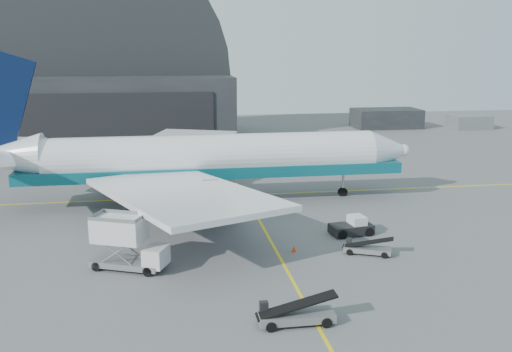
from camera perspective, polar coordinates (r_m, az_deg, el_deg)
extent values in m
plane|color=#565659|center=(48.43, 2.25, -7.87)|extent=(200.00, 200.00, 0.00)
cube|color=yellow|center=(67.24, -1.08, -1.90)|extent=(80.00, 0.25, 0.02)
cube|color=yellow|center=(46.60, 2.74, -8.72)|extent=(0.25, 40.00, 0.02)
cube|color=black|center=(110.74, -15.87, 6.59)|extent=(50.00, 28.00, 12.00)
cube|color=black|center=(96.95, -16.77, 5.11)|extent=(42.00, 0.40, 9.50)
cube|color=black|center=(126.70, 12.84, 4.75)|extent=(14.00, 8.00, 4.00)
cube|color=slate|center=(130.47, 20.47, 4.49)|extent=(8.00, 6.00, 2.80)
cylinder|color=white|center=(63.51, -4.28, 2.01)|extent=(36.22, 4.83, 4.83)
cone|color=white|center=(68.22, 13.00, 2.47)|extent=(4.43, 4.83, 4.83)
sphere|color=white|center=(69.00, 14.55, 2.50)|extent=(1.41, 1.41, 1.41)
cone|color=white|center=(65.31, -23.57, 1.81)|extent=(7.04, 4.83, 4.83)
cube|color=black|center=(67.68, 12.08, 2.96)|extent=(2.62, 2.21, 0.70)
cube|color=#0B5561|center=(63.82, -4.26, 0.64)|extent=(42.26, 4.88, 1.21)
cube|color=white|center=(51.74, -7.57, -1.71)|extent=(18.55, 24.67, 1.47)
cube|color=white|center=(75.37, -8.11, 2.86)|extent=(18.55, 24.67, 1.47)
cube|color=white|center=(69.66, -23.12, 2.99)|extent=(6.16, 8.42, 0.35)
cylinder|color=gray|center=(56.18, -4.56, -2.16)|extent=(5.23, 2.72, 2.72)
cylinder|color=gray|center=(71.82, -5.60, 1.13)|extent=(5.23, 2.72, 2.72)
cylinder|color=#A5A5AA|center=(67.24, 8.70, -0.82)|extent=(0.28, 0.28, 2.82)
cylinder|color=black|center=(67.47, 8.67, -1.61)|extent=(1.11, 0.35, 1.11)
cylinder|color=black|center=(61.32, -5.83, -2.90)|extent=(1.31, 0.45, 1.31)
cylinder|color=black|center=(67.53, -6.15, -1.44)|extent=(1.31, 0.45, 1.31)
cube|color=slate|center=(46.42, -12.72, -8.45)|extent=(6.09, 4.31, 0.47)
cube|color=silver|center=(45.14, -9.96, -7.92)|extent=(2.24, 2.59, 1.51)
cube|color=black|center=(44.79, -9.14, -7.74)|extent=(0.78, 1.67, 0.85)
cube|color=silver|center=(45.78, -13.52, -5.23)|extent=(4.57, 3.73, 1.88)
cylinder|color=black|center=(44.74, -10.77, -9.38)|extent=(0.80, 0.56, 0.75)
cylinder|color=black|center=(46.41, -9.74, -8.50)|extent=(0.80, 0.56, 0.75)
cylinder|color=black|center=(46.65, -15.67, -8.70)|extent=(0.80, 0.56, 0.75)
cylinder|color=black|center=(48.25, -14.50, -7.89)|extent=(0.80, 0.56, 0.75)
cube|color=black|center=(54.01, 9.49, -5.23)|extent=(4.10, 2.63, 0.87)
cube|color=silver|center=(54.03, 10.07, -4.39)|extent=(1.57, 1.90, 0.87)
cylinder|color=black|center=(53.85, 11.23, -5.52)|extent=(0.90, 0.45, 0.87)
cylinder|color=black|center=(55.46, 10.29, -4.94)|extent=(0.90, 0.45, 0.87)
cylinder|color=black|center=(52.67, 8.63, -5.84)|extent=(0.90, 0.45, 0.87)
cylinder|color=black|center=(54.31, 7.75, -5.23)|extent=(0.90, 0.45, 0.87)
cube|color=slate|center=(37.07, 4.04, -13.85)|extent=(4.83, 1.65, 0.49)
cube|color=black|center=(36.73, 4.06, -12.78)|extent=(5.14, 1.10, 1.40)
cube|color=black|center=(37.00, 0.79, -12.92)|extent=(0.55, 0.44, 0.66)
cylinder|color=black|center=(36.89, 7.06, -14.35)|extent=(0.66, 0.28, 0.66)
cylinder|color=black|center=(38.20, 6.41, -13.32)|extent=(0.66, 0.28, 0.66)
cylinder|color=black|center=(36.15, 1.52, -14.85)|extent=(0.66, 0.28, 0.66)
cylinder|color=black|center=(37.49, 1.08, -13.77)|extent=(0.66, 0.28, 0.66)
cube|color=slate|center=(49.31, 11.09, -7.23)|extent=(4.14, 2.81, 0.40)
cube|color=black|center=(49.10, 11.12, -6.54)|extent=(4.19, 2.50, 1.14)
cube|color=black|center=(49.73, 9.29, -6.44)|extent=(0.55, 0.51, 0.54)
cylinder|color=black|center=(48.72, 12.72, -7.73)|extent=(0.58, 0.42, 0.54)
cylinder|color=black|center=(49.90, 12.78, -7.23)|extent=(0.58, 0.42, 0.54)
cylinder|color=black|center=(48.86, 9.34, -7.52)|extent=(0.58, 0.42, 0.54)
cylinder|color=black|center=(50.03, 9.48, -7.03)|extent=(0.58, 0.42, 0.54)
cube|color=red|center=(49.16, 3.82, -7.55)|extent=(0.37, 0.37, 0.03)
cone|color=red|center=(49.07, 3.82, -7.28)|extent=(0.37, 0.37, 0.54)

